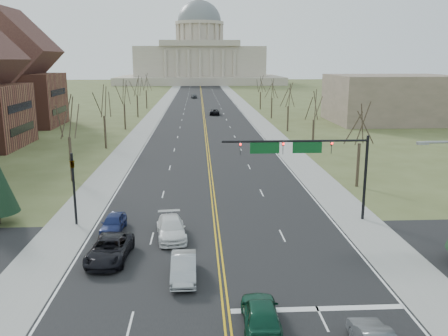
{
  "coord_description": "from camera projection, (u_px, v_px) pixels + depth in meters",
  "views": [
    {
      "loc": [
        -1.38,
        -24.12,
        13.29
      ],
      "look_at": [
        1.07,
        20.54,
        3.0
      ],
      "focal_mm": 38.0,
      "sensor_mm": 36.0,
      "label": 1
    }
  ],
  "objects": [
    {
      "name": "road",
      "position": [
        203.0,
        107.0,
        133.56
      ],
      "size": [
        20.0,
        380.0,
        0.01
      ],
      "primitive_type": "cube",
      "color": "black",
      "rests_on": "ground"
    },
    {
      "name": "signal_mast",
      "position": [
        306.0,
        153.0,
        38.76
      ],
      "size": [
        12.12,
        0.44,
        7.2
      ],
      "color": "black",
      "rests_on": "ground"
    },
    {
      "name": "tree_r_1",
      "position": [
        314.0,
        107.0,
        68.7
      ],
      "size": [
        3.74,
        3.74,
        8.5
      ],
      "color": "#372B20",
      "rests_on": "ground"
    },
    {
      "name": "car_sb_outer_second",
      "position": [
        113.0,
        223.0,
        37.31
      ],
      "size": [
        1.81,
        4.1,
        1.37
      ],
      "primitive_type": "imported",
      "rotation": [
        0.0,
        0.0,
        -0.05
      ],
      "color": "navy",
      "rests_on": "road"
    },
    {
      "name": "bldg_left_far",
      "position": [
        14.0,
        78.0,
        94.36
      ],
      "size": [
        17.1,
        14.28,
        23.25
      ],
      "color": "brown",
      "rests_on": "ground"
    },
    {
      "name": "ground",
      "position": [
        225.0,
        302.0,
        26.52
      ],
      "size": [
        600.0,
        600.0,
        0.0
      ],
      "primitive_type": "plane",
      "color": "#4A5229",
      "rests_on": "ground"
    },
    {
      "name": "center_line",
      "position": [
        203.0,
        107.0,
        133.56
      ],
      "size": [
        0.42,
        380.0,
        0.01
      ],
      "primitive_type": "cube",
      "color": "gold",
      "rests_on": "road"
    },
    {
      "name": "tree_l_2",
      "position": [
        124.0,
        93.0,
        90.31
      ],
      "size": [
        3.96,
        3.96,
        9.0
      ],
      "color": "#372B20",
      "rests_on": "ground"
    },
    {
      "name": "car_sb_inner_lead",
      "position": [
        184.0,
        268.0,
        29.23
      ],
      "size": [
        1.6,
        4.43,
        1.45
      ],
      "primitive_type": "imported",
      "rotation": [
        0.0,
        0.0,
        0.01
      ],
      "color": "#989CA0",
      "rests_on": "road"
    },
    {
      "name": "tree_r_3",
      "position": [
        272.0,
        90.0,
        107.62
      ],
      "size": [
        3.74,
        3.74,
        8.5
      ],
      "color": "#372B20",
      "rests_on": "ground"
    },
    {
      "name": "sidewalk_right",
      "position": [
        245.0,
        107.0,
        134.2
      ],
      "size": [
        4.0,
        380.0,
        0.03
      ],
      "primitive_type": "cube",
      "color": "gray",
      "rests_on": "ground"
    },
    {
      "name": "tree_l_3",
      "position": [
        137.0,
        87.0,
        109.77
      ],
      "size": [
        3.96,
        3.96,
        9.0
      ],
      "color": "#372B20",
      "rests_on": "ground"
    },
    {
      "name": "stop_bar",
      "position": [
        317.0,
        309.0,
        25.82
      ],
      "size": [
        9.5,
        0.5,
        0.01
      ],
      "primitive_type": "cube",
      "color": "silver",
      "rests_on": "road"
    },
    {
      "name": "tree_r_2",
      "position": [
        289.0,
        96.0,
        88.16
      ],
      "size": [
        3.74,
        3.74,
        8.5
      ],
      "color": "#372B20",
      "rests_on": "ground"
    },
    {
      "name": "tree_l_1",
      "position": [
        104.0,
        103.0,
        70.85
      ],
      "size": [
        3.96,
        3.96,
        9.0
      ],
      "color": "#372B20",
      "rests_on": "ground"
    },
    {
      "name": "edge_line_right",
      "position": [
        237.0,
        107.0,
        134.08
      ],
      "size": [
        0.15,
        380.0,
        0.01
      ],
      "primitive_type": "cube",
      "color": "silver",
      "rests_on": "road"
    },
    {
      "name": "bldg_right_mass",
      "position": [
        391.0,
        99.0,
        101.49
      ],
      "size": [
        25.0,
        20.0,
        10.0
      ],
      "primitive_type": "cube",
      "color": "#695B4A",
      "rests_on": "ground"
    },
    {
      "name": "capitol",
      "position": [
        200.0,
        57.0,
        266.52
      ],
      "size": [
        90.0,
        60.0,
        50.0
      ],
      "color": "#BBAF9B",
      "rests_on": "ground"
    },
    {
      "name": "tree_l_4",
      "position": [
        146.0,
        83.0,
        129.23
      ],
      "size": [
        3.96,
        3.96,
        9.0
      ],
      "color": "#372B20",
      "rests_on": "ground"
    },
    {
      "name": "car_nb_inner_lead",
      "position": [
        261.0,
        314.0,
        23.83
      ],
      "size": [
        1.98,
        4.66,
        1.57
      ],
      "primitive_type": "imported",
      "rotation": [
        0.0,
        0.0,
        3.11
      ],
      "color": "#0E3E2B",
      "rests_on": "road"
    },
    {
      "name": "cross_road",
      "position": [
        220.0,
        258.0,
        32.36
      ],
      "size": [
        120.0,
        14.0,
        0.01
      ],
      "primitive_type": "cube",
      "color": "black",
      "rests_on": "ground"
    },
    {
      "name": "car_sb_outer_lead",
      "position": [
        110.0,
        249.0,
        31.98
      ],
      "size": [
        2.87,
        5.61,
        1.52
      ],
      "primitive_type": "imported",
      "rotation": [
        0.0,
        0.0,
        -0.07
      ],
      "color": "black",
      "rests_on": "road"
    },
    {
      "name": "car_sb_inner_second",
      "position": [
        171.0,
        228.0,
        35.96
      ],
      "size": [
        2.69,
        5.33,
        1.48
      ],
      "primitive_type": "imported",
      "rotation": [
        0.0,
        0.0,
        0.12
      ],
      "color": "white",
      "rests_on": "road"
    },
    {
      "name": "car_far_nb",
      "position": [
        215.0,
        112.0,
        115.83
      ],
      "size": [
        2.58,
        5.2,
        1.42
      ],
      "primitive_type": "imported",
      "rotation": [
        0.0,
        0.0,
        3.1
      ],
      "color": "black",
      "rests_on": "road"
    },
    {
      "name": "tree_l_0",
      "position": [
        68.0,
        119.0,
        51.39
      ],
      "size": [
        3.96,
        3.96,
        9.0
      ],
      "color": "#372B20",
      "rests_on": "ground"
    },
    {
      "name": "sidewalk_left",
      "position": [
        160.0,
        108.0,
        132.92
      ],
      "size": [
        4.0,
        380.0,
        0.03
      ],
      "primitive_type": "cube",
      "color": "gray",
      "rests_on": "ground"
    },
    {
      "name": "tree_r_4",
      "position": [
        261.0,
        85.0,
        127.08
      ],
      "size": [
        3.74,
        3.74,
        8.5
      ],
      "color": "#372B20",
      "rests_on": "ground"
    },
    {
      "name": "edge_line_left",
      "position": [
        168.0,
        108.0,
        133.03
      ],
      "size": [
        0.15,
        380.0,
        0.01
      ],
      "primitive_type": "cube",
      "color": "silver",
      "rests_on": "road"
    },
    {
      "name": "tree_r_0",
      "position": [
        361.0,
        126.0,
        49.24
      ],
      "size": [
        3.74,
        3.74,
        8.5
      ],
      "color": "#372B20",
      "rests_on": "ground"
    },
    {
      "name": "car_far_sb",
      "position": [
        194.0,
        96.0,
        165.26
      ],
      "size": [
        2.45,
        4.85,
        1.58
      ],
      "primitive_type": "imported",
      "rotation": [
        0.0,
        0.0,
        0.13
      ],
      "color": "#52535A",
      "rests_on": "road"
    },
    {
      "name": "signal_left",
      "position": [
        73.0,
        181.0,
        38.21
      ],
      "size": [
        0.32,
        0.36,
        6.0
      ],
      "color": "black",
      "rests_on": "ground"
    }
  ]
}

